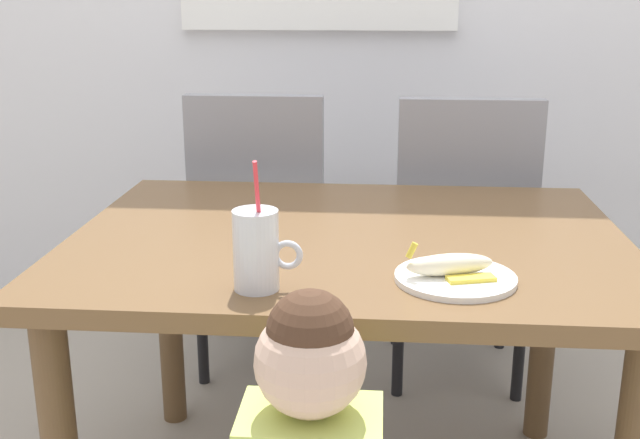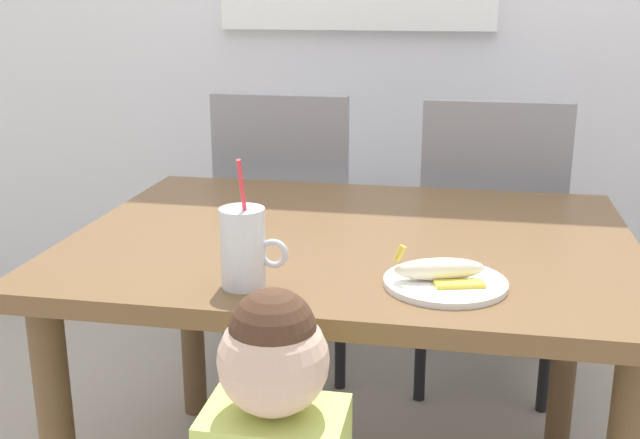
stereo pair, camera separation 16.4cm
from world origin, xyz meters
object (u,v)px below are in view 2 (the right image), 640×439
milk_cup (244,252)px  peeled_banana (440,270)px  dining_table (352,277)px  snack_plate (445,283)px  dining_chair_right (489,231)px  dining_chair_left (289,218)px

milk_cup → peeled_banana: bearing=11.1°
dining_table → snack_plate: size_ratio=5.41×
dining_chair_right → peeled_banana: dining_chair_right is taller
snack_plate → peeled_banana: (-0.01, -0.00, 0.03)m
dining_chair_left → milk_cup: bearing=98.6°
dining_chair_left → snack_plate: size_ratio=4.17×
milk_cup → snack_plate: size_ratio=1.08×
dining_chair_right → snack_plate: size_ratio=4.17×
dining_chair_right → milk_cup: bearing=65.5°
milk_cup → dining_chair_left: bearing=98.6°
dining_chair_right → snack_plate: dining_chair_right is taller
dining_chair_left → snack_plate: dining_chair_left is taller
dining_table → dining_chair_right: 0.77m
dining_table → dining_chair_right: dining_chair_right is taller
milk_cup → snack_plate: bearing=10.9°
dining_chair_left → dining_chair_right: bearing=177.4°
dining_table → milk_cup: 0.42m
dining_chair_left → peeled_banana: (0.52, -1.01, 0.22)m
milk_cup → snack_plate: 0.38m
milk_cup → peeled_banana: size_ratio=1.42×
snack_plate → peeled_banana: bearing=-175.7°
dining_table → dining_chair_left: dining_chair_left is taller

